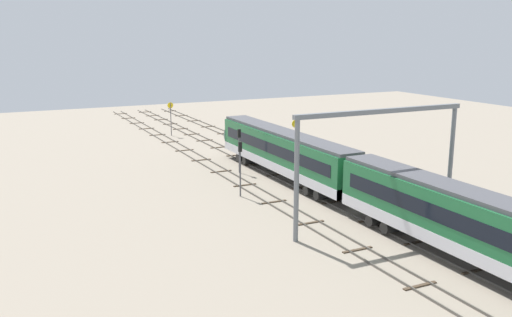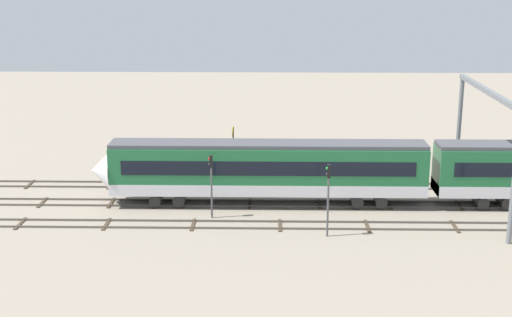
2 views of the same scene
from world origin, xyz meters
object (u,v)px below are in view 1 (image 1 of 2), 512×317
at_px(speed_sign_far_trackside, 171,114).
at_px(relay_cabinet, 310,150).
at_px(signal_light_trackside_approach, 239,144).
at_px(train, 464,224).
at_px(speed_sign_near_foreground, 295,138).
at_px(overhead_gantry, 381,143).
at_px(signal_light_trackside_departure, 240,161).

xyz_separation_m(speed_sign_far_trackside, relay_cabinet, (-21.47, -10.80, -2.27)).
bearing_deg(speed_sign_far_trackside, relay_cabinet, -153.30).
bearing_deg(signal_light_trackside_approach, train, -173.76).
distance_m(speed_sign_near_foreground, signal_light_trackside_approach, 6.28).
bearing_deg(relay_cabinet, overhead_gantry, 160.57).
bearing_deg(train, speed_sign_far_trackside, 3.22).
distance_m(overhead_gantry, relay_cabinet, 25.57).
bearing_deg(signal_light_trackside_approach, speed_sign_far_trackside, -0.26).
bearing_deg(speed_sign_near_foreground, signal_light_trackside_approach, 78.17).
xyz_separation_m(speed_sign_near_foreground, relay_cabinet, (4.57, -4.77, -2.62)).
bearing_deg(train, signal_light_trackside_departure, 18.30).
relative_size(overhead_gantry, signal_light_trackside_departure, 2.96).
relative_size(overhead_gantry, relay_cabinet, 8.51).
xyz_separation_m(signal_light_trackside_departure, relay_cabinet, (11.47, -14.47, -2.41)).
distance_m(speed_sign_near_foreground, relay_cabinet, 7.11).
distance_m(signal_light_trackside_approach, signal_light_trackside_departure, 8.92).
bearing_deg(speed_sign_near_foreground, speed_sign_far_trackside, 13.03).
bearing_deg(signal_light_trackside_departure, speed_sign_near_foreground, -54.57).
height_order(overhead_gantry, speed_sign_far_trackside, overhead_gantry).
bearing_deg(overhead_gantry, relay_cabinet, -19.43).
xyz_separation_m(overhead_gantry, relay_cabinet, (23.50, -8.29, -5.72)).
bearing_deg(signal_light_trackside_departure, speed_sign_far_trackside, -6.36).
distance_m(signal_light_trackside_approach, relay_cabinet, 11.61).
bearing_deg(overhead_gantry, signal_light_trackside_approach, 7.39).
distance_m(speed_sign_far_trackside, signal_light_trackside_approach, 24.76).
height_order(train, overhead_gantry, overhead_gantry).
bearing_deg(overhead_gantry, signal_light_trackside_departure, 27.18).
bearing_deg(speed_sign_far_trackside, signal_light_trackside_departure, 173.64).
xyz_separation_m(speed_sign_far_trackside, signal_light_trackside_approach, (-24.76, 0.11, -0.06)).
xyz_separation_m(overhead_gantry, speed_sign_near_foreground, (18.93, -3.52, -3.10)).
height_order(train, speed_sign_near_foreground, speed_sign_near_foreground).
bearing_deg(relay_cabinet, signal_light_trackside_departure, 128.41).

